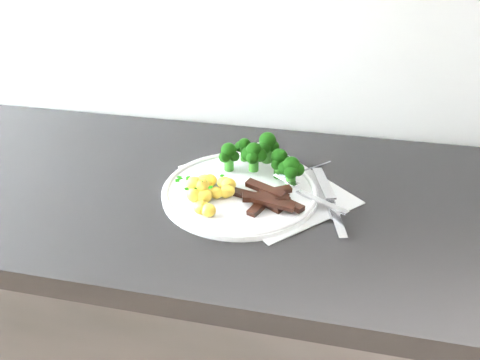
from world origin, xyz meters
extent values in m
cube|color=black|center=(-0.11, 1.69, 0.43)|extent=(2.31, 0.58, 0.86)
cube|color=silver|center=(-0.09, 1.72, 0.87)|extent=(0.37, 0.37, 0.00)
cube|color=slate|center=(-0.03, 1.79, 0.87)|extent=(0.10, 0.11, 0.00)
cube|color=slate|center=(-0.04, 1.77, 0.87)|extent=(0.10, 0.10, 0.00)
cube|color=slate|center=(-0.06, 1.76, 0.87)|extent=(0.09, 0.10, 0.00)
cube|color=slate|center=(-0.07, 1.74, 0.87)|extent=(0.09, 0.09, 0.00)
cube|color=slate|center=(-0.09, 1.72, 0.87)|extent=(0.09, 0.09, 0.00)
cube|color=slate|center=(-0.11, 1.71, 0.87)|extent=(0.08, 0.09, 0.00)
cube|color=slate|center=(-0.12, 1.69, 0.87)|extent=(0.08, 0.08, 0.00)
cube|color=slate|center=(-0.14, 1.68, 0.87)|extent=(0.08, 0.08, 0.00)
cylinder|color=white|center=(-0.13, 1.68, 0.87)|extent=(0.29, 0.29, 0.01)
torus|color=white|center=(-0.13, 1.68, 0.88)|extent=(0.28, 0.28, 0.01)
cylinder|color=#246118|center=(-0.12, 1.74, 0.90)|extent=(0.02, 0.02, 0.03)
sphere|color=black|center=(-0.11, 1.74, 0.92)|extent=(0.03, 0.03, 0.03)
sphere|color=black|center=(-0.12, 1.75, 0.92)|extent=(0.02, 0.02, 0.02)
sphere|color=black|center=(-0.13, 1.73, 0.92)|extent=(0.03, 0.03, 0.03)
sphere|color=black|center=(-0.12, 1.72, 0.92)|extent=(0.02, 0.02, 0.02)
sphere|color=black|center=(-0.12, 1.74, 0.93)|extent=(0.03, 0.03, 0.03)
cylinder|color=#246118|center=(-0.07, 1.74, 0.89)|extent=(0.02, 0.02, 0.03)
sphere|color=black|center=(-0.06, 1.74, 0.91)|extent=(0.02, 0.02, 0.02)
sphere|color=black|center=(-0.08, 1.75, 0.91)|extent=(0.02, 0.02, 0.02)
sphere|color=black|center=(-0.07, 1.73, 0.91)|extent=(0.02, 0.02, 0.02)
sphere|color=black|center=(-0.07, 1.74, 0.92)|extent=(0.03, 0.03, 0.03)
cylinder|color=#246118|center=(-0.17, 1.75, 0.89)|extent=(0.02, 0.02, 0.03)
sphere|color=black|center=(-0.16, 1.74, 0.91)|extent=(0.02, 0.02, 0.02)
sphere|color=black|center=(-0.17, 1.76, 0.91)|extent=(0.02, 0.02, 0.02)
sphere|color=black|center=(-0.17, 1.74, 0.91)|extent=(0.02, 0.02, 0.02)
sphere|color=black|center=(-0.17, 1.75, 0.92)|extent=(0.03, 0.03, 0.03)
cylinder|color=#246118|center=(-0.10, 1.78, 0.90)|extent=(0.02, 0.02, 0.03)
sphere|color=black|center=(-0.09, 1.77, 0.92)|extent=(0.02, 0.02, 0.02)
sphere|color=black|center=(-0.10, 1.79, 0.92)|extent=(0.03, 0.03, 0.03)
sphere|color=black|center=(-0.10, 1.76, 0.92)|extent=(0.03, 0.03, 0.03)
sphere|color=black|center=(-0.10, 1.78, 0.93)|extent=(0.03, 0.03, 0.03)
cylinder|color=#246118|center=(-0.14, 1.77, 0.90)|extent=(0.02, 0.02, 0.02)
sphere|color=black|center=(-0.13, 1.77, 0.91)|extent=(0.02, 0.02, 0.02)
sphere|color=black|center=(-0.15, 1.78, 0.91)|extent=(0.02, 0.02, 0.02)
sphere|color=black|center=(-0.15, 1.77, 0.91)|extent=(0.02, 0.02, 0.02)
sphere|color=black|center=(-0.14, 1.76, 0.91)|extent=(0.02, 0.02, 0.02)
sphere|color=black|center=(-0.14, 1.77, 0.92)|extent=(0.02, 0.02, 0.02)
cylinder|color=#246118|center=(-0.05, 1.71, 0.89)|extent=(0.02, 0.02, 0.03)
sphere|color=black|center=(-0.03, 1.71, 0.91)|extent=(0.03, 0.03, 0.03)
sphere|color=black|center=(-0.05, 1.73, 0.91)|extent=(0.02, 0.02, 0.02)
sphere|color=black|center=(-0.06, 1.71, 0.91)|extent=(0.03, 0.03, 0.03)
sphere|color=black|center=(-0.04, 1.70, 0.91)|extent=(0.02, 0.02, 0.02)
sphere|color=black|center=(-0.05, 1.71, 0.92)|extent=(0.03, 0.03, 0.03)
ellipsoid|color=yellow|center=(-0.17, 1.59, 0.89)|extent=(0.02, 0.02, 0.02)
ellipsoid|color=yellow|center=(-0.19, 1.63, 0.89)|extent=(0.03, 0.03, 0.02)
ellipsoid|color=yellow|center=(-0.19, 1.63, 0.89)|extent=(0.03, 0.02, 0.02)
ellipsoid|color=yellow|center=(-0.19, 1.63, 0.89)|extent=(0.03, 0.03, 0.03)
ellipsoid|color=yellow|center=(-0.20, 1.67, 0.89)|extent=(0.03, 0.03, 0.03)
ellipsoid|color=yellow|center=(-0.17, 1.64, 0.89)|extent=(0.02, 0.02, 0.02)
ellipsoid|color=yellow|center=(-0.20, 1.63, 0.89)|extent=(0.03, 0.03, 0.03)
ellipsoid|color=yellow|center=(-0.16, 1.68, 0.89)|extent=(0.03, 0.02, 0.02)
ellipsoid|color=yellow|center=(-0.20, 1.63, 0.89)|extent=(0.02, 0.02, 0.02)
ellipsoid|color=yellow|center=(-0.19, 1.64, 0.90)|extent=(0.03, 0.03, 0.02)
ellipsoid|color=yellow|center=(-0.15, 1.65, 0.88)|extent=(0.02, 0.02, 0.02)
ellipsoid|color=yellow|center=(-0.15, 1.67, 0.89)|extent=(0.03, 0.03, 0.02)
ellipsoid|color=yellow|center=(-0.21, 1.64, 0.90)|extent=(0.02, 0.02, 0.02)
ellipsoid|color=yellow|center=(-0.18, 1.59, 0.89)|extent=(0.03, 0.03, 0.02)
ellipsoid|color=yellow|center=(-0.19, 1.68, 0.89)|extent=(0.03, 0.02, 0.02)
ellipsoid|color=yellow|center=(-0.20, 1.64, 0.90)|extent=(0.03, 0.02, 0.03)
ellipsoid|color=yellow|center=(-0.15, 1.65, 0.89)|extent=(0.03, 0.02, 0.02)
cube|color=#116705|center=(-0.22, 1.64, 0.91)|extent=(0.01, 0.01, 0.00)
cube|color=#116705|center=(-0.21, 1.61, 0.91)|extent=(0.01, 0.01, 0.00)
cube|color=#116705|center=(-0.19, 1.63, 0.91)|extent=(0.01, 0.01, 0.00)
cube|color=#116705|center=(-0.20, 1.63, 0.90)|extent=(0.01, 0.01, 0.00)
cube|color=#116705|center=(-0.23, 1.64, 0.91)|extent=(0.01, 0.01, 0.00)
cube|color=#116705|center=(-0.19, 1.63, 0.91)|extent=(0.01, 0.01, 0.00)
cube|color=#116705|center=(-0.16, 1.67, 0.91)|extent=(0.01, 0.01, 0.00)
cube|color=#116705|center=(-0.22, 1.64, 0.91)|extent=(0.01, 0.01, 0.00)
cube|color=#116705|center=(-0.24, 1.64, 0.91)|extent=(0.01, 0.01, 0.00)
cube|color=#116705|center=(-0.17, 1.62, 0.91)|extent=(0.01, 0.01, 0.00)
cube|color=#116705|center=(-0.23, 1.65, 0.90)|extent=(0.01, 0.01, 0.00)
cube|color=#116705|center=(-0.19, 1.63, 0.91)|extent=(0.01, 0.01, 0.00)
cube|color=#116705|center=(-0.19, 1.63, 0.90)|extent=(0.01, 0.01, 0.00)
cube|color=#116705|center=(-0.21, 1.64, 0.91)|extent=(0.01, 0.01, 0.00)
cube|color=black|center=(-0.11, 1.66, 0.88)|extent=(0.06, 0.03, 0.01)
cube|color=black|center=(-0.07, 1.66, 0.88)|extent=(0.06, 0.04, 0.01)
cube|color=black|center=(-0.09, 1.63, 0.88)|extent=(0.04, 0.06, 0.02)
cube|color=black|center=(-0.07, 1.66, 0.88)|extent=(0.06, 0.02, 0.02)
cube|color=black|center=(-0.08, 1.65, 0.88)|extent=(0.06, 0.04, 0.01)
cube|color=black|center=(-0.07, 1.64, 0.88)|extent=(0.06, 0.05, 0.01)
cube|color=black|center=(-0.05, 1.64, 0.89)|extent=(0.07, 0.05, 0.01)
cube|color=black|center=(-0.08, 1.64, 0.89)|extent=(0.08, 0.04, 0.01)
cube|color=black|center=(-0.06, 1.62, 0.89)|extent=(0.08, 0.03, 0.01)
cube|color=black|center=(-0.08, 1.66, 0.89)|extent=(0.08, 0.05, 0.01)
cube|color=black|center=(-0.06, 1.66, 0.89)|extent=(0.06, 0.04, 0.01)
cube|color=#BBBBC1|center=(0.02, 1.66, 0.88)|extent=(0.10, 0.08, 0.02)
cube|color=#BBBBC1|center=(-0.04, 1.70, 0.89)|extent=(0.03, 0.03, 0.01)
cylinder|color=#BBBBC1|center=(-0.05, 1.72, 0.89)|extent=(0.03, 0.03, 0.00)
cylinder|color=#BBBBC1|center=(-0.06, 1.72, 0.89)|extent=(0.03, 0.03, 0.00)
cylinder|color=#BBBBC1|center=(-0.06, 1.72, 0.89)|extent=(0.03, 0.03, 0.00)
cylinder|color=#BBBBC1|center=(-0.06, 1.71, 0.89)|extent=(0.03, 0.03, 0.00)
cube|color=#BBBBC1|center=(0.01, 1.73, 0.88)|extent=(0.05, 0.13, 0.01)
cube|color=#BBBBC1|center=(0.04, 1.63, 0.87)|extent=(0.04, 0.10, 0.02)
camera|label=1|loc=(0.02, 0.97, 1.32)|focal=34.86mm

